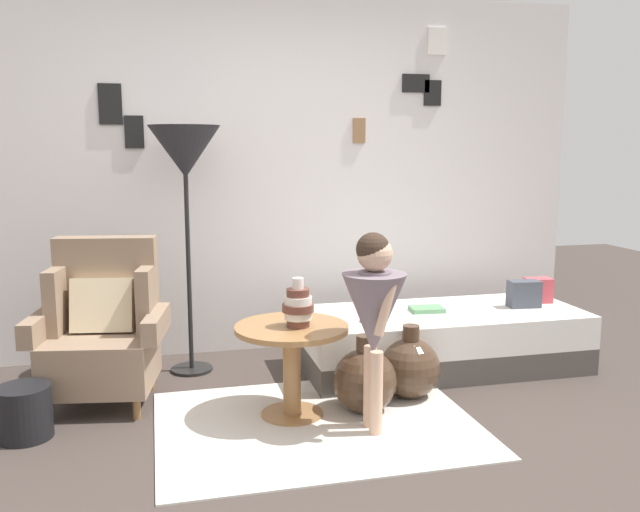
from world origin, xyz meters
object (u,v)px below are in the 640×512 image
Objects in this scene: armchair at (103,329)px; floor_lamp at (185,158)px; daybed at (442,339)px; demijohn_far at (410,368)px; person_child at (374,307)px; book_on_daybed at (427,309)px; magazine_basket at (24,412)px; side_table at (292,350)px; demijohn_near at (365,380)px; vase_striped at (298,307)px.

floor_lamp is (0.53, 0.42, 0.99)m from armchair.
demijohn_far reaches higher than daybed.
armchair is 1.20m from floor_lamp.
floor_lamp is 1.95m from demijohn_far.
armchair is 1.65m from person_child.
book_on_daybed is (0.68, 0.90, -0.27)m from person_child.
magazine_basket is at bearing -178.59° from demijohn_far.
daybed is at bearing 26.30° from side_table.
demijohn_near is (0.42, -0.04, -0.20)m from side_table.
vase_striped is 0.61× the size of demijohn_far.
daybed is 0.63m from demijohn_far.
vase_striped is at bearing -26.49° from armchair.
demijohn_far is (0.72, 0.14, -0.45)m from vase_striped.
floor_lamp reaches higher than demijohn_far.
armchair is 2.14× the size of demijohn_near.
armchair reaches higher than vase_striped.
person_child is (0.38, -0.31, 0.30)m from side_table.
daybed is at bearing -11.82° from floor_lamp.
demijohn_near is at bearing -46.47° from floor_lamp.
vase_striped reaches higher than magazine_basket.
demijohn_far is (1.26, -0.82, -1.24)m from floor_lamp.
book_on_daybed is 2.55m from magazine_basket.
daybed is (2.21, 0.07, -0.24)m from armchair.
demijohn_near is 1.62× the size of magazine_basket.
demijohn_near reaches higher than demijohn_far.
demijohn_far is at bearing -33.08° from floor_lamp.
vase_striped reaches higher than side_table.
armchair is 2.16× the size of demijohn_far.
floor_lamp is 1.83m from demijohn_near.
floor_lamp reaches higher than demijohn_near.
daybed is at bearing -8.66° from book_on_daybed.
armchair is 2.10m from book_on_daybed.
book_on_daybed is 0.48× the size of demijohn_near.
daybed is at bearing 11.42° from magazine_basket.
book_on_daybed is 0.79× the size of magazine_basket.
person_child reaches higher than armchair.
daybed is at bearing 28.01° from vase_striped.
side_table is 2.27× the size of magazine_basket.
person_child is at bearing -127.19° from book_on_daybed.
vase_striped is 0.59m from demijohn_near.
floor_lamp is 3.65× the size of demijohn_far.
side_table is 2.89× the size of book_on_daybed.
magazine_basket is (-2.47, -0.54, -0.28)m from book_on_daybed.
side_table is at bearing -2.28° from magazine_basket.
vase_striped is 0.17× the size of floor_lamp.
vase_striped is at bearing -60.65° from floor_lamp.
magazine_basket is (-1.79, 0.36, -0.54)m from person_child.
daybed is 1.28m from person_child.
side_table is 1.44m from magazine_basket.
demijohn_near is at bearing -155.83° from demijohn_far.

